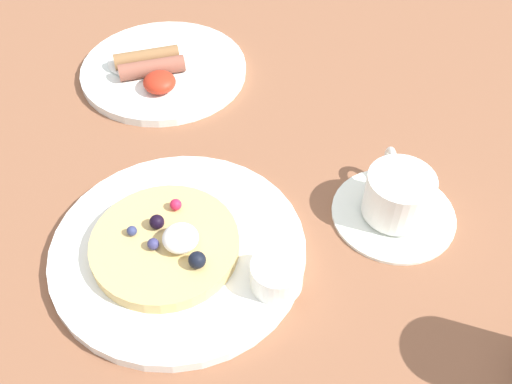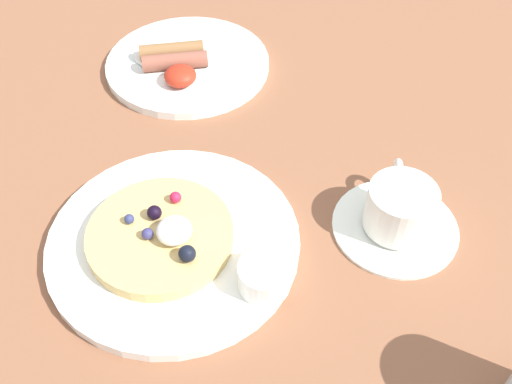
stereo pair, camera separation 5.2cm
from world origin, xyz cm
name	(u,v)px [view 1 (the left image)]	position (x,y,z in cm)	size (l,w,h in cm)	color
ground_plane	(239,215)	(0.00, 0.00, -1.50)	(179.48, 155.12, 3.00)	brown
pancake_plate	(179,250)	(-2.05, -8.99, 0.70)	(27.75, 27.75, 1.39)	white
pancake_with_berries	(167,244)	(-2.70, -9.98, 2.40)	(15.90, 15.90, 3.87)	tan
syrup_ramekin	(277,275)	(9.46, -7.72, 3.00)	(5.37, 5.37, 3.13)	white
breakfast_plate	(164,70)	(-23.22, 16.54, 0.62)	(24.11, 24.11, 1.24)	white
fried_breakfast	(148,68)	(-23.83, 14.00, 2.31)	(12.91, 10.23, 2.69)	brown
coffee_saucer	(393,213)	(16.07, 8.19, 0.42)	(14.27, 14.27, 0.83)	white
coffee_cup	(398,193)	(15.98, 8.33, 3.64)	(7.79, 9.64, 5.40)	white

